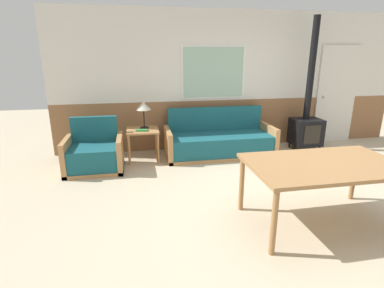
% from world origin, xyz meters
% --- Properties ---
extents(ground_plane, '(16.00, 16.00, 0.00)m').
position_xyz_m(ground_plane, '(0.00, 0.00, 0.00)').
color(ground_plane, beige).
extents(wall_back, '(7.20, 0.09, 2.70)m').
position_xyz_m(wall_back, '(-0.02, 2.63, 1.36)').
color(wall_back, '#8E603D').
rests_on(wall_back, ground_plane).
extents(couch, '(2.05, 0.83, 0.88)m').
position_xyz_m(couch, '(-0.47, 2.06, 0.26)').
color(couch, '#B27F4C').
rests_on(couch, ground_plane).
extents(armchair, '(0.93, 0.74, 0.86)m').
position_xyz_m(armchair, '(-2.74, 1.69, 0.26)').
color(armchair, '#B27F4C').
rests_on(armchair, ground_plane).
extents(side_table, '(0.57, 0.57, 0.57)m').
position_xyz_m(side_table, '(-1.91, 2.09, 0.48)').
color(side_table, '#B27F4C').
rests_on(side_table, ground_plane).
extents(table_lamp, '(0.27, 0.27, 0.49)m').
position_xyz_m(table_lamp, '(-1.88, 2.19, 0.96)').
color(table_lamp, black).
rests_on(table_lamp, side_table).
extents(book_stack, '(0.22, 0.14, 0.02)m').
position_xyz_m(book_stack, '(-1.93, 1.99, 0.58)').
color(book_stack, '#2D7F3D').
rests_on(book_stack, side_table).
extents(dining_table, '(1.69, 1.02, 0.73)m').
position_xyz_m(dining_table, '(-0.00, -0.49, 0.67)').
color(dining_table, '#9E7042').
rests_on(dining_table, ground_plane).
extents(wood_stove, '(0.57, 0.47, 2.57)m').
position_xyz_m(wood_stove, '(1.35, 2.10, 0.60)').
color(wood_stove, black).
rests_on(wood_stove, ground_plane).
extents(entry_door, '(0.91, 0.09, 2.06)m').
position_xyz_m(entry_door, '(2.28, 2.57, 1.03)').
color(entry_door, silver).
rests_on(entry_door, ground_plane).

